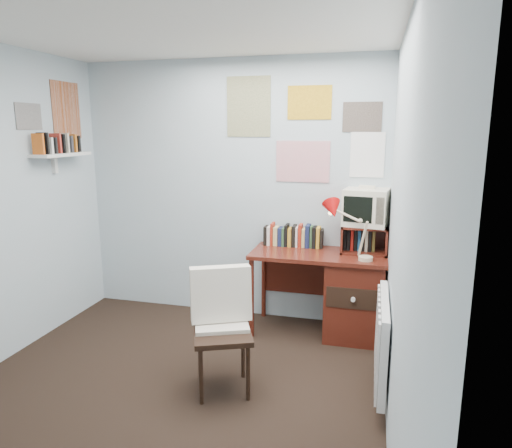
{
  "coord_description": "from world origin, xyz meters",
  "views": [
    {
      "loc": [
        1.34,
        -2.48,
        1.85
      ],
      "look_at": [
        0.44,
        1.02,
        1.09
      ],
      "focal_mm": 32.0,
      "sensor_mm": 36.0,
      "label": 1
    }
  ],
  "objects": [
    {
      "name": "book_row",
      "position": [
        0.66,
        1.66,
        0.87
      ],
      "size": [
        0.6,
        0.14,
        0.22
      ],
      "primitive_type": "cube",
      "color": "#541D13",
      "rests_on": "desk"
    },
    {
      "name": "tv_riser",
      "position": [
        1.29,
        1.59,
        0.89
      ],
      "size": [
        0.4,
        0.3,
        0.25
      ],
      "primitive_type": "cube",
      "color": "#541D13",
      "rests_on": "desk"
    },
    {
      "name": "ceiling",
      "position": [
        0.0,
        0.0,
        2.5
      ],
      "size": [
        3.0,
        3.5,
        0.02
      ],
      "primitive_type": "cube",
      "color": "white",
      "rests_on": "back_wall"
    },
    {
      "name": "right_wall",
      "position": [
        1.5,
        0.0,
        1.25
      ],
      "size": [
        0.02,
        3.5,
        2.5
      ],
      "primitive_type": "cube",
      "color": "silver",
      "rests_on": "ground"
    },
    {
      "name": "wall_shelf",
      "position": [
        -1.4,
        1.1,
        1.62
      ],
      "size": [
        0.2,
        0.62,
        0.24
      ],
      "primitive_type": "cube",
      "color": "white",
      "rests_on": "left_wall"
    },
    {
      "name": "desk_chair",
      "position": [
        0.37,
        0.35,
        0.43
      ],
      "size": [
        0.56,
        0.55,
        0.85
      ],
      "primitive_type": "cube",
      "rotation": [
        0.0,
        0.0,
        0.39
      ],
      "color": "black",
      "rests_on": "ground"
    },
    {
      "name": "posters_back",
      "position": [
        0.7,
        1.74,
        1.85
      ],
      "size": [
        1.2,
        0.01,
        0.9
      ],
      "primitive_type": "cube",
      "color": "white",
      "rests_on": "back_wall"
    },
    {
      "name": "desk_lamp",
      "position": [
        1.31,
        1.33,
        0.98
      ],
      "size": [
        0.33,
        0.29,
        0.44
      ],
      "primitive_type": "cube",
      "rotation": [
        0.0,
        0.0,
        -0.09
      ],
      "color": "red",
      "rests_on": "desk"
    },
    {
      "name": "desk",
      "position": [
        1.17,
        1.48,
        0.41
      ],
      "size": [
        1.2,
        0.55,
        0.76
      ],
      "color": "#541D13",
      "rests_on": "ground"
    },
    {
      "name": "ground",
      "position": [
        0.0,
        0.0,
        0.0
      ],
      "size": [
        3.5,
        3.5,
        0.0
      ],
      "primitive_type": "plane",
      "color": "black",
      "rests_on": "ground"
    },
    {
      "name": "posters_left",
      "position": [
        -1.49,
        1.1,
        2.0
      ],
      "size": [
        0.01,
        0.7,
        0.6
      ],
      "primitive_type": "cube",
      "color": "white",
      "rests_on": "left_wall"
    },
    {
      "name": "back_wall",
      "position": [
        0.0,
        1.75,
        1.25
      ],
      "size": [
        3.0,
        0.02,
        2.5
      ],
      "primitive_type": "cube",
      "color": "silver",
      "rests_on": "ground"
    },
    {
      "name": "crt_tv",
      "position": [
        1.29,
        1.61,
        1.19
      ],
      "size": [
        0.42,
        0.39,
        0.35
      ],
      "primitive_type": "cube",
      "rotation": [
        0.0,
        0.0,
        -0.14
      ],
      "color": "beige",
      "rests_on": "tv_riser"
    },
    {
      "name": "radiator",
      "position": [
        1.46,
        0.55,
        0.42
      ],
      "size": [
        0.09,
        0.8,
        0.6
      ],
      "primitive_type": "cube",
      "color": "white",
      "rests_on": "right_wall"
    }
  ]
}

